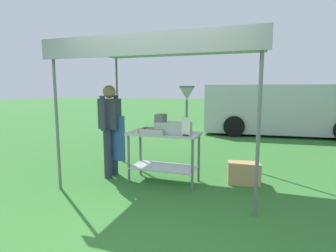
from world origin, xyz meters
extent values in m
plane|color=#33702D|center=(0.00, 6.00, 0.00)|extent=(70.00, 70.00, 0.00)
cylinder|color=slate|center=(-1.60, 0.62, 1.10)|extent=(0.04, 0.04, 2.20)
cylinder|color=slate|center=(1.30, 0.62, 1.10)|extent=(0.04, 0.04, 2.20)
cylinder|color=slate|center=(-1.60, 2.48, 1.10)|extent=(0.04, 0.04, 2.20)
cylinder|color=slate|center=(1.30, 2.48, 1.10)|extent=(0.04, 0.04, 2.20)
cube|color=#939399|center=(-0.15, 1.55, 2.22)|extent=(3.10, 2.06, 0.05)
cube|color=#939399|center=(-0.15, 0.53, 2.09)|extent=(3.10, 0.02, 0.24)
cube|color=#B7B7BC|center=(-0.15, 1.40, 0.83)|extent=(1.16, 0.57, 0.04)
cube|color=#B7B7BC|center=(-0.15, 1.40, 0.26)|extent=(1.07, 0.52, 0.02)
cylinder|color=slate|center=(-0.68, 1.16, 0.40)|extent=(0.04, 0.04, 0.81)
cylinder|color=slate|center=(0.38, 1.16, 0.40)|extent=(0.04, 0.04, 0.81)
cylinder|color=slate|center=(-0.68, 1.63, 0.40)|extent=(0.04, 0.04, 0.81)
cylinder|color=slate|center=(0.38, 1.63, 0.40)|extent=(0.04, 0.04, 0.81)
cube|color=#B7B7BC|center=(-0.30, 1.31, 0.85)|extent=(0.43, 0.30, 0.01)
cube|color=#B7B7BC|center=(-0.30, 1.17, 0.89)|extent=(0.43, 0.01, 0.06)
cube|color=#B7B7BC|center=(-0.30, 1.45, 0.89)|extent=(0.43, 0.01, 0.06)
cube|color=#B7B7BC|center=(-0.50, 1.31, 0.89)|extent=(0.01, 0.30, 0.06)
cube|color=#B7B7BC|center=(-0.09, 1.31, 0.89)|extent=(0.01, 0.30, 0.06)
torus|color=#EAB251|center=(-0.30, 1.30, 0.87)|extent=(0.11, 0.11, 0.03)
torus|color=#EAB251|center=(-0.45, 1.35, 0.87)|extent=(0.09, 0.09, 0.03)
torus|color=#EAB251|center=(-0.22, 1.23, 0.87)|extent=(0.11, 0.11, 0.03)
torus|color=#EAB251|center=(-0.32, 1.22, 0.87)|extent=(0.11, 0.11, 0.03)
torus|color=#EAB251|center=(-0.21, 1.34, 0.87)|extent=(0.13, 0.13, 0.03)
torus|color=#EAB251|center=(-0.34, 1.40, 0.87)|extent=(0.10, 0.10, 0.03)
torus|color=#EAB251|center=(-0.40, 1.28, 0.87)|extent=(0.11, 0.11, 0.03)
cube|color=#B7B7BC|center=(0.01, 1.37, 0.93)|extent=(0.56, 0.28, 0.18)
cube|color=slate|center=(-0.20, 1.37, 1.08)|extent=(0.14, 0.22, 0.12)
cylinder|color=slate|center=(0.23, 1.37, 1.20)|extent=(0.04, 0.04, 0.35)
cone|color=#B7B7BC|center=(0.23, 1.37, 1.47)|extent=(0.23, 0.23, 0.19)
cylinder|color=slate|center=(0.23, 1.37, 1.58)|extent=(0.24, 0.24, 0.02)
cube|color=black|center=(0.26, 1.22, 0.85)|extent=(0.08, 0.05, 0.02)
cube|color=white|center=(0.26, 1.22, 0.99)|extent=(0.13, 0.02, 0.26)
cylinder|color=#2D3347|center=(-1.16, 1.51, 0.43)|extent=(0.14, 0.14, 0.86)
cylinder|color=#2D3347|center=(-1.16, 1.31, 0.43)|extent=(0.14, 0.14, 0.86)
cube|color=#383D4C|center=(-1.16, 1.41, 1.12)|extent=(0.34, 0.22, 0.52)
cube|color=#335BA3|center=(-1.04, 1.41, 0.69)|extent=(0.32, 0.02, 0.80)
cylinder|color=#383D4C|center=(-1.16, 1.63, 1.15)|extent=(0.09, 0.09, 0.58)
cylinder|color=#383D4C|center=(-1.16, 1.19, 1.15)|extent=(0.09, 0.09, 0.58)
sphere|color=#A87A56|center=(-1.16, 1.41, 1.50)|extent=(0.22, 0.22, 0.22)
cube|color=tan|center=(1.11, 1.76, 0.17)|extent=(0.55, 0.37, 0.35)
cube|color=#BCBCC1|center=(2.13, 7.31, 0.89)|extent=(5.32, 2.24, 1.60)
cube|color=#1E2833|center=(0.10, 7.18, 1.29)|extent=(0.21, 1.62, 0.70)
cylinder|color=black|center=(0.58, 6.27, 0.34)|extent=(0.69, 0.28, 0.68)
cylinder|color=black|center=(0.46, 8.13, 0.34)|extent=(0.69, 0.28, 0.68)
cylinder|color=black|center=(3.68, 8.34, 0.34)|extent=(0.69, 0.28, 0.68)
camera|label=1|loc=(1.27, -2.66, 1.54)|focal=28.59mm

